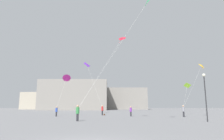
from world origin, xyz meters
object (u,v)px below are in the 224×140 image
Objects in this scene: building_left_hall at (47,101)px; lamppost_east at (205,89)px; person_in_blue at (56,111)px; kite_violet_delta at (87,65)px; person_in_purple at (131,111)px; kite_amber_diamond at (202,66)px; person_in_green at (78,112)px; handbag_beside_flyer at (104,115)px; kite_lime_delta at (187,86)px; kite_magenta_diamond at (67,78)px; building_right_hall at (119,99)px; kite_emerald_delta at (146,4)px; person_in_red at (102,110)px; building_centre_hall at (75,96)px; kite_crimson_diamond at (122,39)px; person_in_grey at (183,110)px.

building_left_hall reaches higher than lamppost_east.
kite_violet_delta reaches higher than person_in_blue.
kite_amber_diamond is (11.10, -1.66, 6.96)m from person_in_purple.
person_in_purple is 15.41m from kite_violet_delta.
person_in_green is 12.25m from person_in_purple.
kite_violet_delta is at bearing -61.48° from building_left_hall.
handbag_beside_flyer is at bearing -60.32° from building_left_hall.
person_in_blue is at bearing -158.30° from kite_lime_delta.
lamppost_east is (-4.13, -19.08, -2.24)m from kite_lime_delta.
kite_magenta_diamond is (-21.87, 1.57, -1.48)m from kite_amber_diamond.
person_in_blue is 0.06× the size of building_right_hall.
kite_emerald_delta reaches higher than handbag_beside_flyer.
person_in_red is 1.00× the size of person_in_green.
kite_magenta_diamond is (-1.87, -8.44, -3.93)m from kite_violet_delta.
building_left_hall is at bearing 118.52° from kite_violet_delta.
kite_amber_diamond reaches higher than kite_magenta_diamond.
building_right_hall is 61.47m from handbag_beside_flyer.
person_in_red is at bearing -70.10° from building_centre_hall.
kite_crimson_diamond is 21.04m from kite_lime_delta.
kite_crimson_diamond reaches higher than kite_amber_diamond.
kite_violet_delta is at bearing -164.95° from person_in_green.
kite_emerald_delta is 37.44× the size of handbag_beside_flyer.
kite_amber_diamond is 0.31× the size of building_left_hall.
lamppost_east reaches higher than person_in_red.
kite_magenta_diamond reaches higher than person_in_grey.
person_in_red is 0.07× the size of building_right_hall.
person_in_blue is 15.66m from kite_crimson_diamond.
kite_amber_diamond is (3.10, -0.39, 6.87)m from person_in_grey.
lamppost_east is at bearing 19.01° from kite_emerald_delta.
kite_violet_delta is 23.71m from kite_emerald_delta.
person_in_purple is at bearing 171.50° from kite_amber_diamond.
building_centre_hall is (-12.82, 41.26, -4.34)m from kite_violet_delta.
lamppost_east is at bearing -48.99° from handbag_beside_flyer.
person_in_grey is 0.06× the size of building_centre_hall.
kite_violet_delta is at bearing -64.97° from person_in_grey.
person_in_blue is at bearing -35.85° from person_in_grey.
person_in_red is 1.01× the size of person_in_grey.
handbag_beside_flyer is (-3.38, 10.87, -10.43)m from kite_crimson_diamond.
kite_magenta_diamond reaches higher than kite_lime_delta.
person_in_grey is at bearing -29.67° from kite_violet_delta.
building_left_hall is (-47.72, 66.33, 3.13)m from person_in_grey.
kite_crimson_diamond is 6.49m from kite_emerald_delta.
person_in_blue is at bearing -107.64° from kite_violet_delta.
kite_crimson_diamond is (4.95, 3.23, 9.58)m from person_in_green.
kite_crimson_diamond is 1.72× the size of kite_magenta_diamond.
building_centre_hall is 49.44m from handbag_beside_flyer.
kite_lime_delta is at bearing 77.78° from lamppost_east.
building_centre_hall is at bearing -95.02° from person_in_grey.
kite_violet_delta reaches higher than person_in_grey.
kite_emerald_delta is at bearing -86.21° from building_right_hall.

